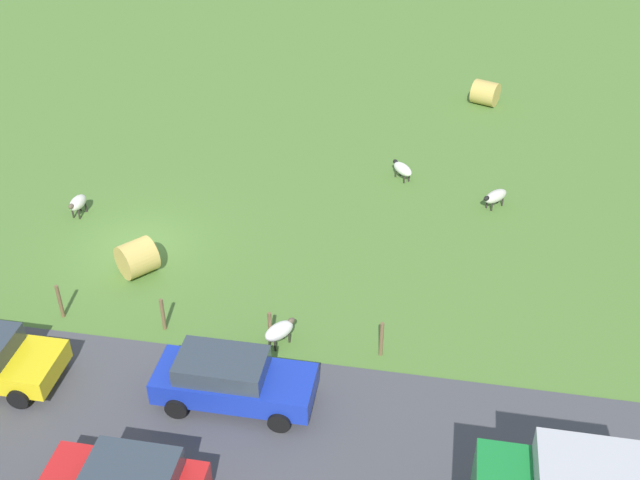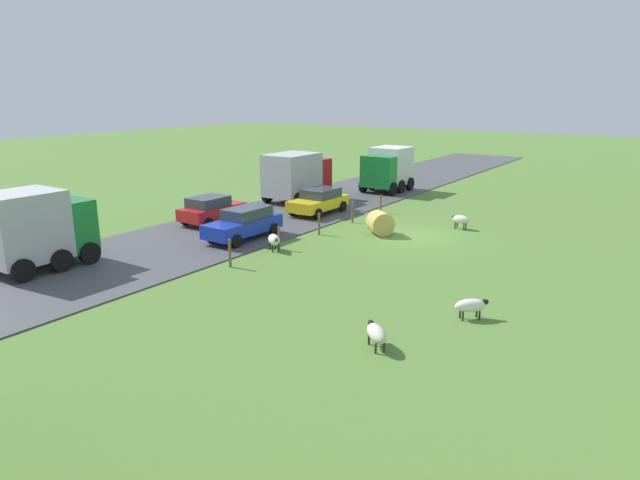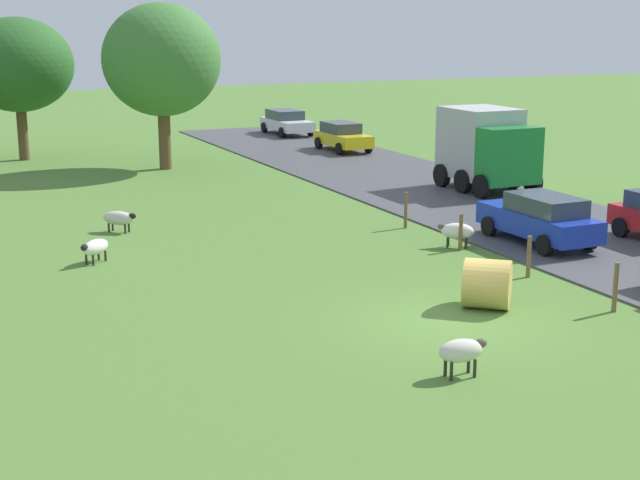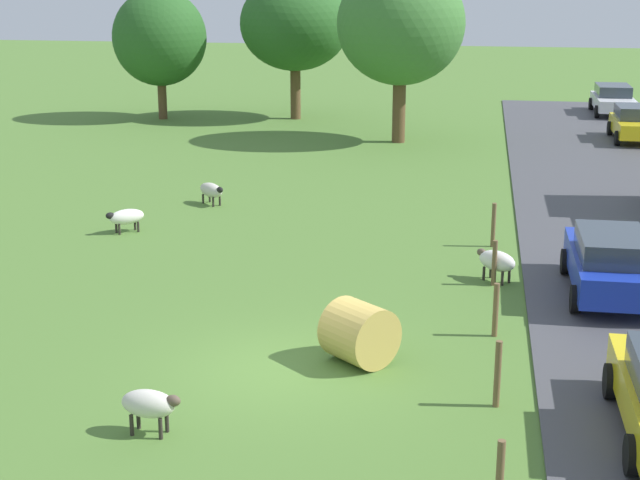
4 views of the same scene
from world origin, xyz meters
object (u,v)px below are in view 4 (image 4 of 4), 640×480
(tree_1, at_px, (160,38))
(car_3, at_px, (613,99))
(hay_bale_0, at_px, (360,333))
(sheep_3, at_px, (126,217))
(tree_0, at_px, (401,24))
(sheep_0, at_px, (149,404))
(tree_2, at_px, (295,24))
(car_1, at_px, (634,123))
(car_5, at_px, (609,262))
(sheep_1, at_px, (211,190))
(sheep_2, at_px, (497,261))

(tree_1, distance_m, car_3, 23.86)
(hay_bale_0, relative_size, tree_1, 0.19)
(sheep_3, height_order, tree_0, tree_0)
(sheep_0, xyz_separation_m, car_3, (12.17, 38.55, 0.30))
(tree_0, xyz_separation_m, tree_2, (-5.83, 5.94, -0.36))
(car_1, bearing_deg, tree_0, -169.92)
(tree_1, xyz_separation_m, tree_2, (6.74, 1.17, 0.70))
(tree_1, distance_m, car_5, 31.63)
(sheep_3, xyz_separation_m, tree_0, (6.62, 16.46, 4.69))
(hay_bale_0, distance_m, car_3, 36.11)
(hay_bale_0, bearing_deg, sheep_0, -130.68)
(tree_2, xyz_separation_m, car_5, (12.55, -26.02, -3.92))
(sheep_3, bearing_deg, car_5, -15.17)
(sheep_0, height_order, sheep_3, sheep_0)
(car_3, bearing_deg, sheep_3, -122.82)
(tree_1, bearing_deg, tree_0, -20.77)
(hay_bale_0, bearing_deg, tree_2, 103.18)
(car_1, bearing_deg, car_5, -99.49)
(tree_0, bearing_deg, tree_2, 134.45)
(sheep_0, xyz_separation_m, car_5, (8.42, 8.43, 0.34))
(car_3, relative_size, car_5, 1.03)
(sheep_1, distance_m, tree_1, 19.35)
(sheep_2, height_order, hay_bale_0, hay_bale_0)
(sheep_0, relative_size, sheep_3, 0.99)
(sheep_0, relative_size, car_1, 0.26)
(sheep_1, height_order, tree_2, tree_2)
(tree_2, distance_m, car_1, 17.18)
(tree_2, relative_size, car_3, 1.57)
(tree_0, xyz_separation_m, tree_1, (-12.57, 4.77, -1.06))
(sheep_1, height_order, tree_1, tree_1)
(tree_0, xyz_separation_m, car_5, (6.72, -20.08, -4.28))
(sheep_2, relative_size, tree_1, 0.17)
(tree_0, relative_size, car_3, 1.71)
(sheep_3, xyz_separation_m, hay_bale_0, (8.01, -8.45, 0.14))
(sheep_2, distance_m, car_1, 22.05)
(sheep_2, xyz_separation_m, tree_1, (-16.70, 24.06, 3.57))
(hay_bale_0, height_order, car_1, car_1)
(tree_0, relative_size, tree_2, 1.09)
(sheep_1, bearing_deg, car_3, 55.64)
(tree_0, relative_size, car_1, 1.91)
(sheep_3, xyz_separation_m, car_5, (13.34, -3.62, 0.41))
(sheep_1, xyz_separation_m, tree_1, (-7.50, 17.47, 3.62))
(tree_2, bearing_deg, car_1, -14.16)
(sheep_2, relative_size, hay_bale_0, 0.91)
(car_1, bearing_deg, sheep_2, -106.49)
(sheep_1, distance_m, car_1, 21.23)
(sheep_0, height_order, car_1, car_1)
(hay_bale_0, relative_size, car_3, 0.27)
(sheep_1, height_order, sheep_3, sheep_1)
(sheep_2, relative_size, tree_0, 0.14)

